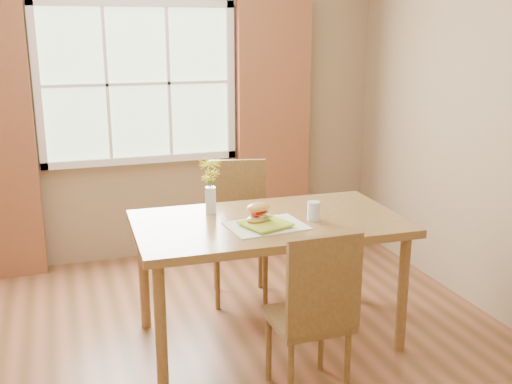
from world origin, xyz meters
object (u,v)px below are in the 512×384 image
object	(u,v)px
water_glass	(314,211)
chair_far	(239,223)
dining_table	(269,232)
flower_vase	(210,181)
croissant_sandwich	(258,213)
chair_near	(315,309)

from	to	relation	value
water_glass	chair_far	bearing A→B (deg)	106.37
dining_table	flower_vase	xyz separation A→B (m)	(-0.30, 0.24, 0.29)
croissant_sandwich	dining_table	bearing A→B (deg)	18.61
dining_table	flower_vase	size ratio (longest dim) A/B	4.73
croissant_sandwich	water_glass	xyz separation A→B (m)	(0.35, -0.02, -0.02)
croissant_sandwich	flower_vase	bearing A→B (deg)	102.27
chair_far	flower_vase	distance (m)	0.72
chair_near	chair_far	bearing A→B (deg)	88.72
dining_table	chair_near	size ratio (longest dim) A/B	1.73
chair_near	chair_far	size ratio (longest dim) A/B	0.95
dining_table	chair_far	world-z (taller)	chair_far
chair_far	croissant_sandwich	world-z (taller)	chair_far
chair_far	water_glass	xyz separation A→B (m)	(0.24, -0.80, 0.30)
chair_near	croissant_sandwich	bearing A→B (deg)	98.18
croissant_sandwich	water_glass	bearing A→B (deg)	-23.80
chair_near	chair_far	xyz separation A→B (m)	(0.02, 1.41, 0.03)
chair_near	water_glass	size ratio (longest dim) A/B	8.22
chair_near	dining_table	bearing A→B (deg)	89.55
dining_table	chair_far	bearing A→B (deg)	89.93
water_glass	croissant_sandwich	bearing A→B (deg)	176.79
water_glass	flower_vase	bearing A→B (deg)	148.52
dining_table	flower_vase	bearing A→B (deg)	142.59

